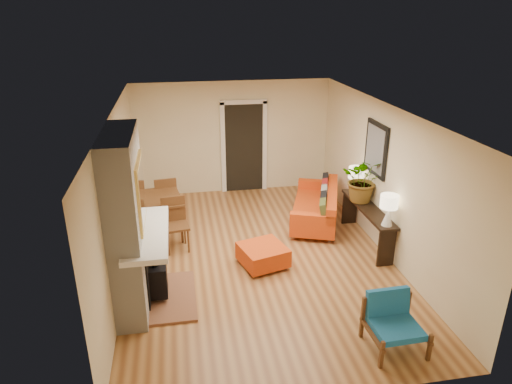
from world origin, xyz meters
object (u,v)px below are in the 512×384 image
lamp_near (389,207)px  houseplant (364,179)px  lamp_far (356,177)px  ottoman (263,254)px  blue_chair (393,319)px  console_table (368,214)px  sofa (319,206)px  dining_table (166,204)px

lamp_near → houseplant: (-0.01, 1.05, 0.09)m
lamp_far → ottoman: bearing=-150.7°
blue_chair → lamp_far: size_ratio=1.32×
console_table → houseplant: size_ratio=2.14×
sofa → lamp_far: bearing=-31.4°
lamp_near → sofa: bearing=108.2°
dining_table → houseplant: bearing=-11.2°
ottoman → console_table: 2.13m
lamp_near → dining_table: bearing=154.2°
console_table → blue_chair: bearing=-106.1°
blue_chair → dining_table: dining_table is taller
sofa → console_table: size_ratio=1.16×
ottoman → lamp_far: lamp_far is taller
blue_chair → lamp_far: lamp_far is taller
ottoman → lamp_near: bearing=-8.0°
dining_table → houseplant: (3.63, -0.72, 0.52)m
ottoman → blue_chair: 2.55m
blue_chair → lamp_far: 3.51m
sofa → lamp_far: 1.00m
console_table → ottoman: bearing=-167.0°
ottoman → sofa: bearing=46.1°
ottoman → dining_table: bearing=137.3°
blue_chair → houseplant: houseplant is taller
sofa → houseplant: houseplant is taller
ottoman → lamp_far: bearing=29.3°
houseplant → lamp_far: bearing=88.5°
lamp_near → lamp_far: same height
dining_table → lamp_far: (3.64, -0.33, 0.43)m
sofa → ottoman: size_ratio=2.42×
sofa → lamp_near: size_ratio=3.97×
dining_table → console_table: size_ratio=0.99×
houseplant → sofa: bearing=127.8°
houseplant → blue_chair: bearing=-104.4°
sofa → dining_table: dining_table is taller
dining_table → console_table: dining_table is taller
sofa → dining_table: size_ratio=1.17×
sofa → blue_chair: bearing=-92.8°
sofa → dining_table: bearing=-179.4°
lamp_near → lamp_far: (0.00, 1.43, 0.00)m
console_table → lamp_far: bearing=90.0°
ottoman → blue_chair: bearing=-60.1°
sofa → lamp_near: 2.02m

